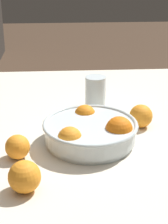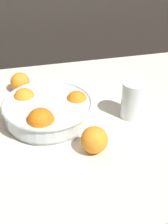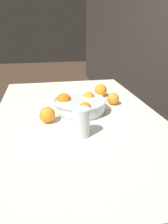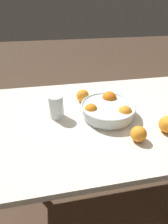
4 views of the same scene
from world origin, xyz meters
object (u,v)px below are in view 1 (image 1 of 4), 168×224
object	(u,v)px
fruit_bowl	(91,131)
orange_loose_aside	(25,177)
orange_loose_front	(18,147)
orange_loose_near_bowl	(141,116)
juice_glass	(95,95)

from	to	relation	value
fruit_bowl	orange_loose_aside	world-z (taller)	fruit_bowl
orange_loose_front	orange_loose_aside	bearing A→B (deg)	-168.42
orange_loose_near_bowl	orange_loose_front	distance (m)	0.42
fruit_bowl	juice_glass	xyz separation A→B (m)	(0.26, -0.04, 0.01)
fruit_bowl	orange_loose_near_bowl	xyz separation A→B (m)	(0.10, -0.17, -0.00)
orange_loose_front	orange_loose_aside	xyz separation A→B (m)	(-0.16, -0.03, 0.01)
orange_loose_near_bowl	orange_loose_aside	xyz separation A→B (m)	(-0.33, 0.35, 0.00)
fruit_bowl	orange_loose_front	size ratio (longest dim) A/B	4.10
fruit_bowl	orange_loose_aside	bearing A→B (deg)	142.19
juice_glass	orange_loose_front	xyz separation A→B (m)	(-0.33, 0.25, -0.02)
juice_glass	orange_loose_near_bowl	bearing A→B (deg)	-140.24
orange_loose_near_bowl	orange_loose_front	xyz separation A→B (m)	(-0.17, 0.38, -0.00)
orange_loose_front	fruit_bowl	bearing A→B (deg)	-71.06
orange_loose_near_bowl	orange_loose_front	bearing A→B (deg)	114.68
orange_loose_near_bowl	orange_loose_aside	world-z (taller)	orange_loose_aside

